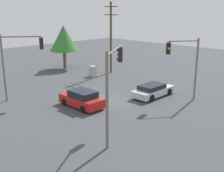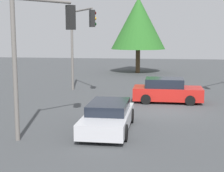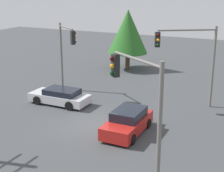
{
  "view_description": "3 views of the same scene",
  "coord_description": "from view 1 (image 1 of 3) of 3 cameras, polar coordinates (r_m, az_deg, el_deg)",
  "views": [
    {
      "loc": [
        17.96,
        -17.11,
        8.34
      ],
      "look_at": [
        2.48,
        -1.45,
        2.18
      ],
      "focal_mm": 45.0,
      "sensor_mm": 36.0,
      "label": 1
    },
    {
      "loc": [
        0.18,
        18.65,
        4.17
      ],
      "look_at": [
        3.08,
        -1.33,
        1.11
      ],
      "focal_mm": 55.0,
      "sensor_mm": 36.0,
      "label": 2
    },
    {
      "loc": [
        -18.2,
        -10.09,
        8.85
      ],
      "look_at": [
        1.85,
        -0.45,
        2.2
      ],
      "focal_mm": 55.0,
      "sensor_mm": 36.0,
      "label": 3
    }
  ],
  "objects": [
    {
      "name": "ground_plane",
      "position": [
        26.17,
        -1.62,
        -2.96
      ],
      "size": [
        80.0,
        80.0,
        0.0
      ],
      "primitive_type": "plane",
      "color": "#424447"
    },
    {
      "name": "sedan_red",
      "position": [
        24.51,
        -6.15,
        -2.62
      ],
      "size": [
        4.19,
        1.99,
        1.48
      ],
      "rotation": [
        0.0,
        0.0,
        1.57
      ],
      "color": "red",
      "rests_on": "ground_plane"
    },
    {
      "name": "traffic_signal_cross",
      "position": [
        26.18,
        14.58,
        5.38
      ],
      "size": [
        1.95,
        2.54,
        5.75
      ],
      "rotation": [
        0.0,
        0.0,
        4.08
      ],
      "color": "slate",
      "rests_on": "ground_plane"
    },
    {
      "name": "electrical_cabinet",
      "position": [
        35.31,
        -3.94,
        3.03
      ],
      "size": [
        0.87,
        0.55,
        1.31
      ],
      "primitive_type": "cube",
      "color": "#B2B2AD",
      "rests_on": "ground_plane"
    },
    {
      "name": "traffic_signal_main",
      "position": [
        17.83,
        0.22,
        2.07
      ],
      "size": [
        2.6,
        3.86,
        6.0
      ],
      "rotation": [
        0.0,
        0.0,
        2.14
      ],
      "color": "slate",
      "rests_on": "ground_plane"
    },
    {
      "name": "utility_pole_tall",
      "position": [
        36.66,
        -0.24,
        10.12
      ],
      "size": [
        2.2,
        0.28,
        9.07
      ],
      "color": "brown",
      "rests_on": "ground_plane"
    },
    {
      "name": "tree_left",
      "position": [
        39.87,
        -9.78,
        9.53
      ],
      "size": [
        3.89,
        3.89,
        6.04
      ],
      "color": "brown",
      "rests_on": "ground_plane"
    },
    {
      "name": "sedan_silver",
      "position": [
        27.49,
        8.3,
        -0.88
      ],
      "size": [
        1.99,
        4.63,
        1.22
      ],
      "color": "silver",
      "rests_on": "ground_plane"
    },
    {
      "name": "traffic_signal_aux",
      "position": [
        26.61,
        -18.38,
        5.87
      ],
      "size": [
        2.28,
        3.14,
        6.12
      ],
      "rotation": [
        0.0,
        0.0,
        0.96
      ],
      "color": "slate",
      "rests_on": "ground_plane"
    }
  ]
}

